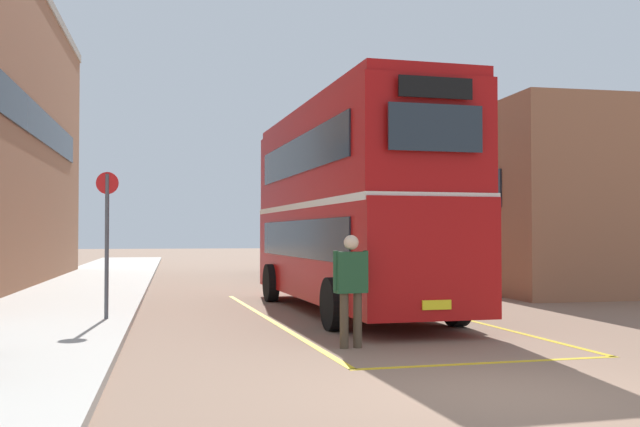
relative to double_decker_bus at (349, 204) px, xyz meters
The scene contains 8 objects.
ground_plane 6.08m from the double_decker_bus, 93.13° to the left, with size 135.60×135.60×0.00m, color #846651.
sidewalk_left 10.73m from the double_decker_bus, 130.61° to the left, with size 4.00×57.60×0.14m, color #B2ADA3.
depot_building_right 12.13m from the double_decker_bus, 44.92° to the left, with size 6.84×14.80×5.68m.
double_decker_bus is the anchor object (origin of this frame).
single_deck_bus 14.61m from the double_decker_bus, 81.05° to the left, with size 2.76×9.98×3.02m.
pedestrian_boarding 5.58m from the double_decker_bus, 103.28° to the right, with size 0.59×0.29×1.80m.
bus_stop_sign 5.56m from the double_decker_bus, 163.93° to the right, with size 0.44×0.08×2.90m.
bay_marking_yellow 3.13m from the double_decker_bus, 88.35° to the right, with size 4.87×12.20×0.01m.
Camera 1 is at (-3.72, -7.82, 1.82)m, focal length 41.45 mm.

